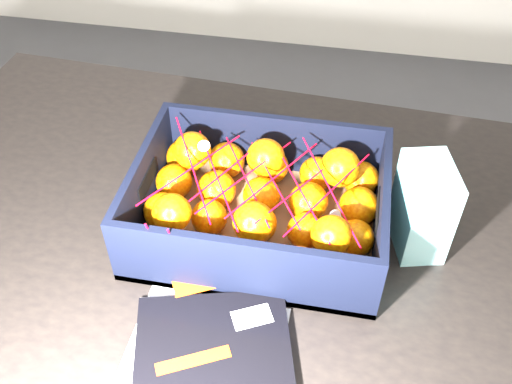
% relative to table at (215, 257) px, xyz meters
% --- Properties ---
extents(ground, '(3.50, 3.50, 0.00)m').
position_rel_table_xyz_m(ground, '(-0.07, 0.15, -0.65)').
color(ground, '#3D3D40').
rests_on(ground, ground).
extents(table, '(1.25, 0.87, 0.75)m').
position_rel_table_xyz_m(table, '(0.00, 0.00, 0.00)').
color(table, black).
rests_on(table, ground).
extents(magazine_stack, '(0.28, 0.36, 0.02)m').
position_rel_table_xyz_m(magazine_stack, '(0.07, -0.29, 0.11)').
color(magazine_stack, silver).
rests_on(magazine_stack, table).
extents(produce_crate, '(0.39, 0.29, 0.12)m').
position_rel_table_xyz_m(produce_crate, '(0.08, -0.00, 0.14)').
color(produce_crate, brown).
rests_on(produce_crate, table).
extents(clementine_heap, '(0.37, 0.28, 0.11)m').
position_rel_table_xyz_m(clementine_heap, '(0.08, 0.00, 0.15)').
color(clementine_heap, orange).
rests_on(clementine_heap, produce_crate).
extents(mesh_net, '(0.32, 0.26, 0.09)m').
position_rel_table_xyz_m(mesh_net, '(0.07, -0.01, 0.20)').
color(mesh_net, red).
rests_on(mesh_net, clementine_heap).
extents(retail_carton, '(0.09, 0.12, 0.15)m').
position_rel_table_xyz_m(retail_carton, '(0.33, 0.01, 0.18)').
color(retail_carton, white).
rests_on(retail_carton, table).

